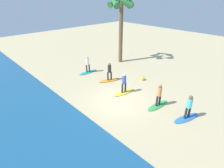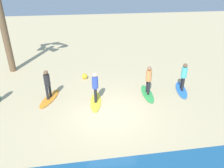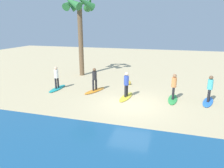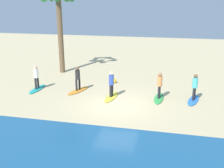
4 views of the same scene
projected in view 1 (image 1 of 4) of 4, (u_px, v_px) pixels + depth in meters
The scene contains 13 objects.
ground_plane at pixel (119, 101), 13.88m from camera, with size 60.00×60.00×0.00m, color #CCB789.
surfboard_blue at pixel (186, 118), 11.89m from camera, with size 2.10×0.56×0.09m, color blue.
surfer_blue at pixel (189, 105), 11.44m from camera, with size 0.32×0.45×1.64m.
surfboard_green at pixel (158, 105), 13.20m from camera, with size 2.10×0.56×0.09m, color green.
surfer_green at pixel (159, 94), 12.76m from camera, with size 0.32×0.46×1.64m.
surfboard_yellow at pixel (124, 92), 14.92m from camera, with size 2.10×0.56×0.09m, color yellow.
surfer_yellow at pixel (124, 81), 14.47m from camera, with size 0.32×0.46×1.64m.
surfboard_orange at pixel (110, 80), 16.98m from camera, with size 2.10×0.56×0.09m, color orange.
surfer_orange at pixel (109, 70), 16.53m from camera, with size 0.32×0.44×1.64m.
surfboard_teal at pixel (88, 72), 18.70m from camera, with size 2.10×0.56×0.09m, color teal.
surfer_teal at pixel (88, 63), 18.26m from camera, with size 0.32×0.46×1.64m.
palm_tree at pixel (121, 9), 19.05m from camera, with size 2.88×3.03×7.22m.
beach_ball at pixel (143, 78), 17.02m from camera, with size 0.37×0.37×0.37m, color yellow.
Camera 1 is at (-8.31, 8.44, 7.37)m, focal length 29.34 mm.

